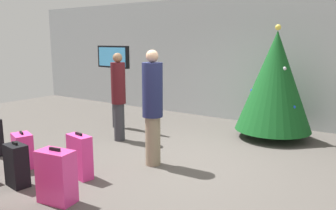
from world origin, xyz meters
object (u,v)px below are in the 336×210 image
(traveller_0, at_px, (119,94))
(suitcase_1, at_px, (17,165))
(holiday_tree, at_px, (275,81))
(suitcase_6, at_px, (80,156))
(suitcase_2, at_px, (23,151))
(traveller_1, at_px, (153,105))
(suitcase_8, at_px, (56,177))
(flight_info_kiosk, at_px, (113,70))

(traveller_0, relative_size, suitcase_1, 2.77)
(holiday_tree, xyz_separation_m, suitcase_6, (-1.72, -3.83, -0.90))
(holiday_tree, distance_m, traveller_0, 3.29)
(traveller_0, distance_m, suitcase_2, 2.19)
(suitcase_1, relative_size, suitcase_2, 1.08)
(holiday_tree, height_order, suitcase_2, holiday_tree)
(traveller_1, xyz_separation_m, suitcase_8, (-0.20, -1.79, -0.67))
(flight_info_kiosk, distance_m, traveller_0, 1.22)
(traveller_1, height_order, suitcase_2, traveller_1)
(traveller_0, relative_size, suitcase_8, 2.49)
(suitcase_2, bearing_deg, holiday_tree, 55.35)
(flight_info_kiosk, bearing_deg, traveller_1, -33.46)
(suitcase_1, bearing_deg, flight_info_kiosk, 110.11)
(holiday_tree, relative_size, suitcase_1, 3.64)
(holiday_tree, xyz_separation_m, suitcase_2, (-2.82, -4.08, -0.94))
(traveller_0, bearing_deg, flight_info_kiosk, 138.05)
(traveller_0, bearing_deg, traveller_1, -27.53)
(holiday_tree, xyz_separation_m, suitcase_8, (-1.34, -4.56, -0.88))
(suitcase_1, bearing_deg, traveller_1, 58.91)
(suitcase_8, bearing_deg, suitcase_2, 162.22)
(flight_info_kiosk, xyz_separation_m, traveller_0, (0.85, -0.76, -0.42))
(traveller_0, relative_size, suitcase_2, 2.99)
(holiday_tree, bearing_deg, flight_info_kiosk, -160.05)
(suitcase_2, relative_size, suitcase_8, 0.83)
(traveller_1, distance_m, suitcase_2, 2.26)
(traveller_0, distance_m, suitcase_6, 2.12)
(suitcase_2, bearing_deg, traveller_1, 38.09)
(traveller_0, height_order, suitcase_6, traveller_0)
(suitcase_8, bearing_deg, holiday_tree, 73.64)
(holiday_tree, distance_m, traveller_1, 3.00)
(flight_info_kiosk, relative_size, suitcase_2, 3.21)
(holiday_tree, relative_size, suitcase_2, 3.93)
(flight_info_kiosk, bearing_deg, suitcase_1, -69.89)
(holiday_tree, bearing_deg, suitcase_6, -114.23)
(holiday_tree, height_order, suitcase_1, holiday_tree)
(traveller_1, relative_size, suitcase_6, 2.72)
(suitcase_6, bearing_deg, traveller_1, 61.34)
(flight_info_kiosk, height_order, traveller_1, flight_info_kiosk)
(suitcase_6, bearing_deg, flight_info_kiosk, 123.50)
(suitcase_2, bearing_deg, flight_info_kiosk, 102.26)
(traveller_0, bearing_deg, holiday_tree, 37.86)
(suitcase_2, xyz_separation_m, suitcase_6, (1.10, 0.25, 0.05))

